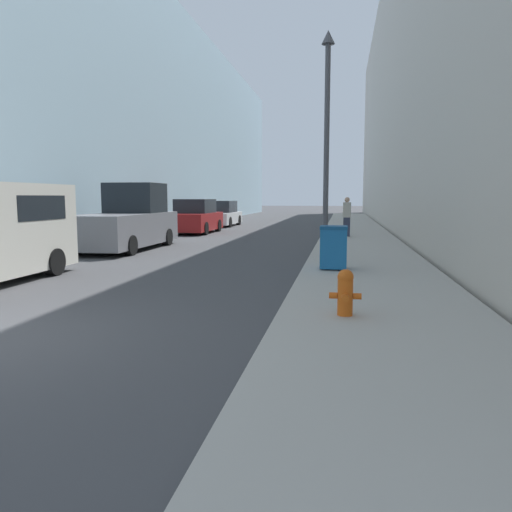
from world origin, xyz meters
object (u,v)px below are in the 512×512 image
at_px(fire_hydrant, 345,291).
at_px(lamppost, 327,135).
at_px(trash_bin, 334,247).
at_px(pedestrian_on_sidewalk, 347,217).
at_px(parked_sedan_near, 195,218).
at_px(pickup_truck, 128,222).
at_px(parked_sedan_far, 222,215).

distance_m(fire_hydrant, lamppost, 8.01).
bearing_deg(trash_bin, pedestrian_on_sidewalk, 87.85).
xyz_separation_m(trash_bin, lamppost, (-0.29, 2.69, 2.92)).
bearing_deg(parked_sedan_near, pickup_truck, -90.57).
relative_size(trash_bin, lamppost, 0.16).
relative_size(lamppost, pickup_truck, 1.16).
distance_m(lamppost, pedestrian_on_sidewalk, 7.89).
bearing_deg(fire_hydrant, pedestrian_on_sidewalk, 89.52).
bearing_deg(parked_sedan_far, lamppost, -66.66).
bearing_deg(trash_bin, fire_hydrant, -86.88).
xyz_separation_m(fire_hydrant, parked_sedan_far, (-7.62, 23.75, 0.24)).
xyz_separation_m(lamppost, pedestrian_on_sidewalk, (0.67, 7.42, -2.60)).
xyz_separation_m(pickup_truck, parked_sedan_far, (-0.06, 14.30, -0.22)).
height_order(trash_bin, parked_sedan_far, parked_sedan_far).
xyz_separation_m(parked_sedan_near, pedestrian_on_sidewalk, (7.60, -2.69, 0.20)).
bearing_deg(pickup_truck, lamppost, -16.58).
distance_m(pickup_truck, parked_sedan_far, 14.30).
bearing_deg(trash_bin, parked_sedan_near, 119.43).
relative_size(parked_sedan_near, parked_sedan_far, 0.95).
relative_size(fire_hydrant, pedestrian_on_sidewalk, 0.40).
xyz_separation_m(parked_sedan_far, pedestrian_on_sidewalk, (7.74, -8.96, 0.26)).
xyz_separation_m(trash_bin, parked_sedan_near, (-7.22, 12.80, 0.12)).
height_order(fire_hydrant, parked_sedan_near, parked_sedan_near).
relative_size(lamppost, parked_sedan_near, 1.44).
xyz_separation_m(pickup_truck, pedestrian_on_sidewalk, (7.68, 5.33, 0.04)).
xyz_separation_m(fire_hydrant, pickup_truck, (-7.56, 9.45, 0.46)).
bearing_deg(parked_sedan_near, lamppost, -55.57).
bearing_deg(fire_hydrant, parked_sedan_near, 113.17).
relative_size(lamppost, pedestrian_on_sidewalk, 3.71).
relative_size(pickup_truck, pedestrian_on_sidewalk, 3.20).
bearing_deg(fire_hydrant, trash_bin, 93.12).
bearing_deg(lamppost, fire_hydrant, -85.75).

